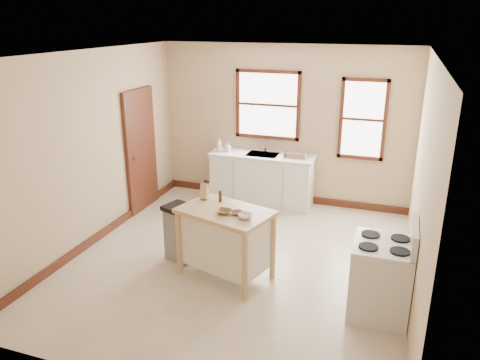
# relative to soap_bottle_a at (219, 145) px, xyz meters

# --- Properties ---
(floor) EXTENTS (5.00, 5.00, 0.00)m
(floor) POSITION_rel_soap_bottle_a_xyz_m (1.10, -2.13, -1.04)
(floor) COLOR #BCAF95
(floor) RESTS_ON ground
(ceiling) EXTENTS (5.00, 5.00, 0.00)m
(ceiling) POSITION_rel_soap_bottle_a_xyz_m (1.10, -2.13, 1.76)
(ceiling) COLOR white
(ceiling) RESTS_ON ground
(wall_back) EXTENTS (4.50, 0.04, 2.80)m
(wall_back) POSITION_rel_soap_bottle_a_xyz_m (1.10, 0.37, 0.36)
(wall_back) COLOR tan
(wall_back) RESTS_ON ground
(wall_left) EXTENTS (0.04, 5.00, 2.80)m
(wall_left) POSITION_rel_soap_bottle_a_xyz_m (-1.15, -2.13, 0.36)
(wall_left) COLOR tan
(wall_left) RESTS_ON ground
(wall_right) EXTENTS (0.04, 5.00, 2.80)m
(wall_right) POSITION_rel_soap_bottle_a_xyz_m (3.35, -2.13, 0.36)
(wall_right) COLOR tan
(wall_right) RESTS_ON ground
(window_main) EXTENTS (1.17, 0.06, 1.22)m
(window_main) POSITION_rel_soap_bottle_a_xyz_m (0.80, 0.35, 0.71)
(window_main) COLOR #36160E
(window_main) RESTS_ON wall_back
(window_side) EXTENTS (0.77, 0.06, 1.37)m
(window_side) POSITION_rel_soap_bottle_a_xyz_m (2.45, 0.35, 0.56)
(window_side) COLOR #36160E
(window_side) RESTS_ON wall_back
(door_left) EXTENTS (0.06, 0.90, 2.10)m
(door_left) POSITION_rel_soap_bottle_a_xyz_m (-1.11, -0.83, 0.01)
(door_left) COLOR #36160E
(door_left) RESTS_ON ground
(baseboard_back) EXTENTS (4.50, 0.04, 0.12)m
(baseboard_back) POSITION_rel_soap_bottle_a_xyz_m (1.10, 0.34, -0.98)
(baseboard_back) COLOR #36160E
(baseboard_back) RESTS_ON ground
(baseboard_left) EXTENTS (0.04, 5.00, 0.12)m
(baseboard_left) POSITION_rel_soap_bottle_a_xyz_m (-1.12, -2.13, -0.98)
(baseboard_left) COLOR #36160E
(baseboard_left) RESTS_ON ground
(sink_counter) EXTENTS (1.86, 0.62, 0.92)m
(sink_counter) POSITION_rel_soap_bottle_a_xyz_m (0.80, 0.07, -0.58)
(sink_counter) COLOR silver
(sink_counter) RESTS_ON ground
(faucet) EXTENTS (0.03, 0.03, 0.22)m
(faucet) POSITION_rel_soap_bottle_a_xyz_m (0.80, 0.25, -0.01)
(faucet) COLOR silver
(faucet) RESTS_ON sink_counter
(soap_bottle_a) EXTENTS (0.12, 0.12, 0.25)m
(soap_bottle_a) POSITION_rel_soap_bottle_a_xyz_m (0.00, 0.00, 0.00)
(soap_bottle_a) COLOR #B2B2B2
(soap_bottle_a) RESTS_ON sink_counter
(soap_bottle_b) EXTENTS (0.10, 0.10, 0.17)m
(soap_bottle_b) POSITION_rel_soap_bottle_a_xyz_m (0.15, 0.05, -0.04)
(soap_bottle_b) COLOR #B2B2B2
(soap_bottle_b) RESTS_ON sink_counter
(dish_rack) EXTENTS (0.42, 0.32, 0.10)m
(dish_rack) POSITION_rel_soap_bottle_a_xyz_m (1.40, 0.05, -0.07)
(dish_rack) COLOR silver
(dish_rack) RESTS_ON sink_counter
(kitchen_island) EXTENTS (1.30, 1.02, 0.93)m
(kitchen_island) POSITION_rel_soap_bottle_a_xyz_m (1.08, -2.55, -0.58)
(kitchen_island) COLOR tan
(kitchen_island) RESTS_ON ground
(knife_block) EXTENTS (0.11, 0.11, 0.20)m
(knife_block) POSITION_rel_soap_bottle_a_xyz_m (0.69, -2.27, -0.01)
(knife_block) COLOR #E0B975
(knife_block) RESTS_ON kitchen_island
(pepper_grinder) EXTENTS (0.06, 0.06, 0.15)m
(pepper_grinder) POSITION_rel_soap_bottle_a_xyz_m (0.92, -2.30, -0.04)
(pepper_grinder) COLOR #452512
(pepper_grinder) RESTS_ON kitchen_island
(bowl_a) EXTENTS (0.20, 0.20, 0.05)m
(bowl_a) POSITION_rel_soap_bottle_a_xyz_m (1.11, -2.65, -0.09)
(bowl_a) COLOR brown
(bowl_a) RESTS_ON kitchen_island
(bowl_b) EXTENTS (0.21, 0.21, 0.04)m
(bowl_b) POSITION_rel_soap_bottle_a_xyz_m (1.26, -2.62, -0.09)
(bowl_b) COLOR brown
(bowl_b) RESTS_ON kitchen_island
(bowl_c) EXTENTS (0.23, 0.23, 0.06)m
(bowl_c) POSITION_rel_soap_bottle_a_xyz_m (1.40, -2.71, -0.08)
(bowl_c) COLOR silver
(bowl_c) RESTS_ON kitchen_island
(trash_bin) EXTENTS (0.50, 0.46, 0.80)m
(trash_bin) POSITION_rel_soap_bottle_a_xyz_m (0.34, -2.32, -0.64)
(trash_bin) COLOR slate
(trash_bin) RESTS_ON ground
(gas_stove) EXTENTS (0.71, 0.71, 1.14)m
(gas_stove) POSITION_rel_soap_bottle_a_xyz_m (3.01, -2.72, -0.47)
(gas_stove) COLOR silver
(gas_stove) RESTS_ON ground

